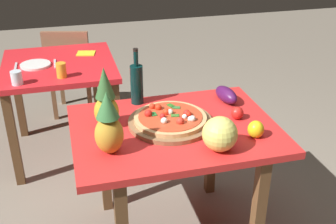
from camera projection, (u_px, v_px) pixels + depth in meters
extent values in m
cube|color=brown|center=(258.00, 217.00, 2.27)|extent=(0.06, 0.06, 0.73)
cube|color=brown|center=(104.00, 162.00, 2.73)|extent=(0.06, 0.06, 0.73)
cube|color=brown|center=(211.00, 147.00, 2.90)|extent=(0.06, 0.06, 0.73)
cube|color=red|center=(175.00, 130.00, 2.33)|extent=(1.11, 0.83, 0.04)
cube|color=brown|center=(13.00, 140.00, 2.98)|extent=(0.06, 0.06, 0.73)
cube|color=brown|center=(117.00, 127.00, 3.15)|extent=(0.06, 0.06, 0.73)
cube|color=brown|center=(18.00, 97.00, 3.61)|extent=(0.06, 0.06, 0.73)
cube|color=brown|center=(104.00, 88.00, 3.77)|extent=(0.06, 0.06, 0.73)
cube|color=red|center=(59.00, 66.00, 3.20)|extent=(0.83, 0.85, 0.04)
cube|color=brown|center=(95.00, 85.00, 4.25)|extent=(0.04, 0.04, 0.41)
cube|color=brown|center=(62.00, 85.00, 4.24)|extent=(0.04, 0.04, 0.41)
cube|color=brown|center=(90.00, 99.00, 3.95)|extent=(0.04, 0.04, 0.41)
cube|color=brown|center=(54.00, 99.00, 3.95)|extent=(0.04, 0.04, 0.41)
cube|color=brown|center=(73.00, 70.00, 4.00)|extent=(0.49, 0.49, 0.04)
cube|color=brown|center=(66.00, 54.00, 3.74)|extent=(0.40, 0.14, 0.40)
cylinder|color=brown|center=(170.00, 122.00, 2.34)|extent=(0.46, 0.46, 0.02)
cylinder|color=tan|center=(170.00, 118.00, 2.33)|extent=(0.40, 0.40, 0.02)
cylinder|color=#C54225|center=(170.00, 116.00, 2.32)|extent=(0.35, 0.35, 0.00)
sphere|color=red|center=(189.00, 114.00, 2.32)|extent=(0.03, 0.03, 0.03)
sphere|color=red|center=(187.00, 113.00, 2.33)|extent=(0.04, 0.04, 0.04)
sphere|color=red|center=(163.00, 116.00, 2.30)|extent=(0.03, 0.03, 0.03)
sphere|color=red|center=(158.00, 107.00, 2.39)|extent=(0.04, 0.04, 0.04)
sphere|color=red|center=(148.00, 113.00, 2.32)|extent=(0.04, 0.04, 0.04)
sphere|color=red|center=(152.00, 106.00, 2.41)|extent=(0.04, 0.04, 0.04)
sphere|color=red|center=(180.00, 121.00, 2.25)|extent=(0.04, 0.04, 0.04)
sphere|color=red|center=(166.00, 112.00, 2.34)|extent=(0.04, 0.04, 0.04)
cube|color=#387428|center=(175.00, 115.00, 2.32)|extent=(0.05, 0.04, 0.00)
cube|color=#2A6F21|center=(171.00, 105.00, 2.43)|extent=(0.04, 0.05, 0.00)
cube|color=#367535|center=(176.00, 107.00, 2.41)|extent=(0.05, 0.04, 0.00)
cube|color=#27732F|center=(154.00, 114.00, 2.33)|extent=(0.03, 0.05, 0.00)
sphere|color=white|center=(170.00, 112.00, 2.34)|extent=(0.03, 0.03, 0.03)
sphere|color=white|center=(164.00, 121.00, 2.25)|extent=(0.04, 0.04, 0.04)
sphere|color=white|center=(185.00, 117.00, 2.30)|extent=(0.03, 0.03, 0.03)
sphere|color=white|center=(190.00, 119.00, 2.27)|extent=(0.03, 0.03, 0.03)
sphere|color=white|center=(192.00, 119.00, 2.27)|extent=(0.04, 0.04, 0.04)
cylinder|color=black|center=(137.00, 85.00, 2.53)|extent=(0.08, 0.08, 0.24)
cylinder|color=black|center=(136.00, 59.00, 2.46)|extent=(0.03, 0.03, 0.09)
cylinder|color=black|center=(136.00, 50.00, 2.44)|extent=(0.03, 0.03, 0.02)
ellipsoid|color=gold|center=(109.00, 135.00, 2.05)|extent=(0.14, 0.14, 0.19)
cone|color=#36703A|center=(107.00, 105.00, 1.98)|extent=(0.11, 0.11, 0.13)
ellipsoid|color=#B29626|center=(107.00, 112.00, 2.29)|extent=(0.13, 0.13, 0.17)
cone|color=#336230|center=(104.00, 83.00, 2.21)|extent=(0.11, 0.11, 0.17)
sphere|color=#E2D764|center=(220.00, 134.00, 2.07)|extent=(0.18, 0.18, 0.18)
ellipsoid|color=yellow|center=(256.00, 129.00, 2.20)|extent=(0.09, 0.09, 0.09)
ellipsoid|color=#441447|center=(226.00, 95.00, 2.58)|extent=(0.12, 0.21, 0.09)
sphere|color=red|center=(102.00, 104.00, 2.50)|extent=(0.06, 0.06, 0.06)
sphere|color=red|center=(237.00, 113.00, 2.38)|extent=(0.07, 0.07, 0.07)
cylinder|color=orange|center=(61.00, 70.00, 2.92)|extent=(0.07, 0.07, 0.10)
cylinder|color=silver|center=(17.00, 78.00, 2.82)|extent=(0.07, 0.07, 0.09)
cylinder|color=white|center=(35.00, 65.00, 3.14)|extent=(0.22, 0.22, 0.02)
cube|color=silver|center=(16.00, 67.00, 3.11)|extent=(0.02, 0.18, 0.01)
cube|color=silver|center=(55.00, 64.00, 3.17)|extent=(0.02, 0.18, 0.01)
cube|color=yellow|center=(86.00, 53.00, 3.38)|extent=(0.16, 0.15, 0.01)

